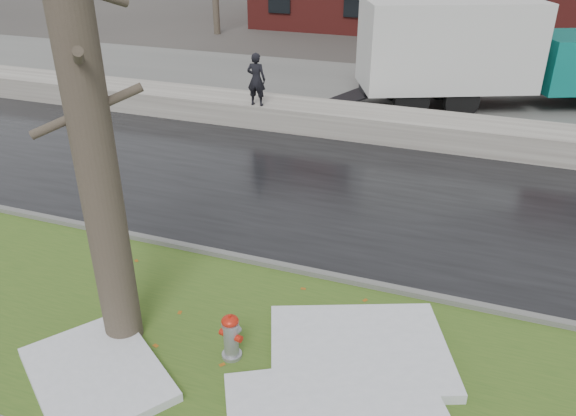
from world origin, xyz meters
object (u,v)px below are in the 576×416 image
(tree, at_px, (88,117))
(worker, at_px, (256,79))
(fire_hydrant, at_px, (231,334))
(box_truck, at_px, (480,52))

(tree, xyz_separation_m, worker, (-1.85, 9.67, -2.03))
(fire_hydrant, height_order, worker, worker)
(tree, bearing_deg, box_truck, 73.39)
(fire_hydrant, xyz_separation_m, box_truck, (2.46, 14.08, 1.43))
(fire_hydrant, distance_m, worker, 10.27)
(tree, relative_size, worker, 4.46)
(fire_hydrant, xyz_separation_m, tree, (-1.78, -0.13, 3.12))
(tree, relative_size, box_truck, 0.67)
(box_truck, bearing_deg, fire_hydrant, -123.54)
(tree, height_order, box_truck, tree)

